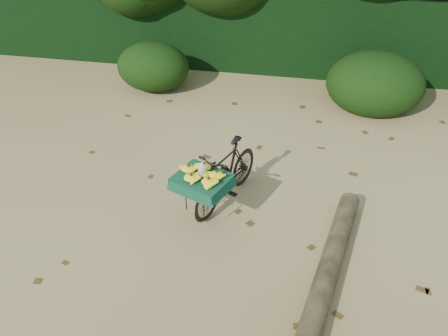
# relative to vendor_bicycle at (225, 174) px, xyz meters

# --- Properties ---
(ground) EXTENTS (80.00, 80.00, 0.00)m
(ground) POSITION_rel_vendor_bicycle_xyz_m (0.82, -0.84, -0.49)
(ground) COLOR tan
(ground) RESTS_ON ground
(vendor_bicycle) EXTENTS (1.16, 1.78, 0.97)m
(vendor_bicycle) POSITION_rel_vendor_bicycle_xyz_m (0.00, 0.00, 0.00)
(vendor_bicycle) COLOR black
(vendor_bicycle) RESTS_ON ground
(fallen_log) EXTENTS (1.03, 3.75, 0.27)m
(fallen_log) POSITION_rel_vendor_bicycle_xyz_m (1.43, -1.65, -0.36)
(fallen_log) COLOR brown
(fallen_log) RESTS_ON ground
(hedge_backdrop) EXTENTS (26.00, 1.80, 1.80)m
(hedge_backdrop) POSITION_rel_vendor_bicycle_xyz_m (0.82, 5.46, 0.41)
(hedge_backdrop) COLOR black
(hedge_backdrop) RESTS_ON ground
(bush_clumps) EXTENTS (8.80, 1.70, 0.90)m
(bush_clumps) POSITION_rel_vendor_bicycle_xyz_m (1.32, 3.46, -0.04)
(bush_clumps) COLOR black
(bush_clumps) RESTS_ON ground
(leaf_litter) EXTENTS (7.00, 7.30, 0.01)m
(leaf_litter) POSITION_rel_vendor_bicycle_xyz_m (0.82, -0.19, -0.49)
(leaf_litter) COLOR #483313
(leaf_litter) RESTS_ON ground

